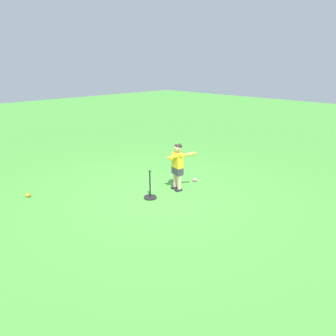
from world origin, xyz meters
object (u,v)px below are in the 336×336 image
at_px(play_ball_center_lawn, 195,180).
at_px(play_ball_midfield, 28,195).
at_px(child_batter, 178,163).
at_px(batting_tee, 150,194).

bearing_deg(play_ball_center_lawn, play_ball_midfield, 148.99).
height_order(child_batter, batting_tee, child_batter).
relative_size(play_ball_midfield, batting_tee, 0.15).
bearing_deg(child_batter, play_ball_midfield, 142.26).
xyz_separation_m(play_ball_midfield, batting_tee, (1.84, -1.90, 0.06)).
xyz_separation_m(play_ball_center_lawn, batting_tee, (-1.41, 0.06, 0.06)).
distance_m(play_ball_center_lawn, batting_tee, 1.41).
bearing_deg(child_batter, batting_tee, 172.20).
xyz_separation_m(child_batter, batting_tee, (-0.74, 0.10, -0.55)).
height_order(play_ball_center_lawn, batting_tee, batting_tee).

